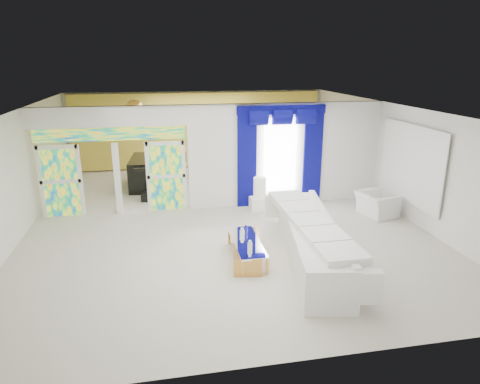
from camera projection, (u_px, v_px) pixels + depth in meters
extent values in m
plane|color=#B7AF9E|center=(221.00, 218.00, 11.76)|extent=(12.00, 12.00, 0.00)
cube|color=white|center=(287.00, 154.00, 12.63)|extent=(5.70, 0.18, 3.00)
cube|color=white|center=(109.00, 117.00, 11.37)|extent=(4.30, 0.18, 0.55)
cube|color=#994C3F|center=(61.00, 181.00, 11.63)|extent=(0.95, 0.04, 2.00)
cube|color=#994C3F|center=(166.00, 176.00, 12.14)|extent=(0.95, 0.04, 2.00)
cube|color=#994C3F|center=(111.00, 134.00, 11.51)|extent=(4.00, 0.05, 0.35)
cube|color=white|center=(280.00, 157.00, 12.51)|extent=(1.00, 0.02, 2.30)
cube|color=#05044C|center=(247.00, 160.00, 12.32)|extent=(0.55, 0.10, 2.80)
cube|color=#05044C|center=(313.00, 157.00, 12.68)|extent=(0.55, 0.10, 2.80)
cube|color=#05044C|center=(282.00, 110.00, 12.07)|extent=(2.60, 0.12, 0.25)
cube|color=white|center=(411.00, 164.00, 11.24)|extent=(0.04, 2.70, 1.90)
cube|color=gold|center=(199.00, 130.00, 16.84)|extent=(9.70, 0.12, 2.90)
cube|color=silver|center=(310.00, 241.00, 9.22)|extent=(1.70, 4.51, 0.84)
cube|color=#C0873C|center=(247.00, 250.00, 9.32)|extent=(0.87, 1.80, 0.38)
cube|color=white|center=(270.00, 203.00, 12.39)|extent=(1.18, 0.42, 0.39)
cylinder|color=white|center=(260.00, 187.00, 12.19)|extent=(0.36, 0.36, 0.58)
imported|color=silver|center=(377.00, 204.00, 11.85)|extent=(1.07, 1.17, 0.65)
cube|color=black|center=(154.00, 172.00, 14.55)|extent=(1.66, 2.09, 1.00)
cube|color=black|center=(155.00, 196.00, 13.16)|extent=(0.84, 0.38, 0.27)
cube|color=tan|center=(64.00, 185.00, 13.31)|extent=(0.68, 0.63, 0.86)
sphere|color=gold|center=(134.00, 109.00, 13.74)|extent=(0.60, 0.60, 0.60)
cylinder|color=#151992|center=(246.00, 230.00, 9.70)|extent=(0.08, 0.08, 0.16)
cylinder|color=silver|center=(250.00, 246.00, 8.89)|extent=(0.10, 0.10, 0.15)
cylinder|color=white|center=(242.00, 233.00, 9.57)|extent=(0.11, 0.11, 0.13)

